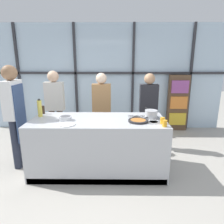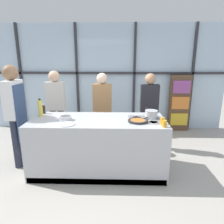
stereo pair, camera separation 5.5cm
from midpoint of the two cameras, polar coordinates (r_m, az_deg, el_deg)
name	(u,v)px [view 1 (the left image)]	position (r m, az deg, el deg)	size (l,w,h in m)	color
ground_plane	(99,169)	(3.70, -4.22, -15.96)	(18.00, 18.00, 0.00)	#ADA89E
back_window_wall	(104,78)	(5.49, -2.49, 9.69)	(6.40, 0.10, 2.80)	silver
bookshelf	(178,103)	(5.65, 18.00, 2.44)	(0.53, 0.19, 1.50)	brown
demo_island	(98,145)	(3.49, -4.34, -9.42)	(2.23, 0.92, 0.93)	#B7BABF
chef	(15,110)	(3.83, -26.45, 0.45)	(0.25, 0.42, 1.80)	#232838
spectator_far_left	(55,104)	(4.46, -16.30, 2.22)	(0.39, 0.23, 1.67)	#47382D
spectator_center_left	(102,105)	(4.28, -3.35, 1.87)	(0.39, 0.23, 1.62)	#47382D
spectator_center_right	(148,106)	(4.33, 9.98, 1.83)	(0.38, 0.23, 1.62)	#47382D
frying_pan	(138,121)	(3.21, 7.07, -2.45)	(0.45, 0.45, 0.03)	#232326
saucepan	(151,114)	(3.47, 10.65, -0.43)	(0.22, 0.40, 0.13)	silver
white_plate	(67,125)	(3.11, -13.24, -3.50)	(0.25, 0.25, 0.01)	white
mixing_bowl	(65,118)	(3.35, -13.61, -1.70)	(0.20, 0.20, 0.07)	silver
oil_bottle	(40,108)	(3.67, -20.35, 1.00)	(0.08, 0.08, 0.31)	#E0CC4C
pepper_grinder	(43,110)	(3.85, -19.47, 0.67)	(0.06, 0.06, 0.18)	#332319
juice_glass_near	(165,123)	(3.04, 14.33, -3.18)	(0.07, 0.07, 0.10)	orange
juice_glass_far	(163,121)	(3.17, 13.75, -2.40)	(0.07, 0.07, 0.10)	orange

